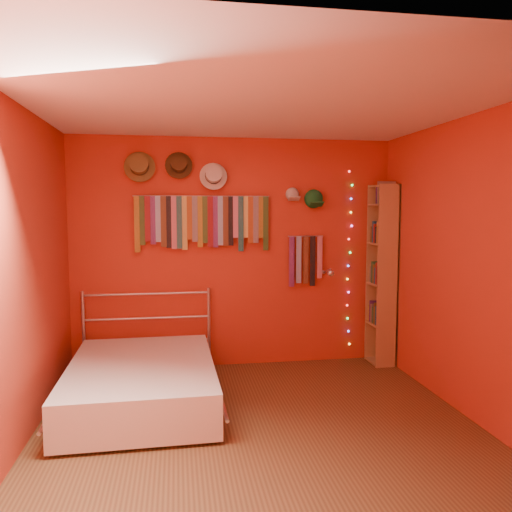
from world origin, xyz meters
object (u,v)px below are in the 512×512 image
tie_rack (202,220)px  bookshelf (385,274)px  reading_lamp (330,273)px  bed (142,382)px

tie_rack → bookshelf: bearing=-4.4°
tie_rack → reading_lamp: (1.36, -0.18, -0.57)m
tie_rack → bed: tie_rack is taller
bed → tie_rack: bearing=57.5°
reading_lamp → bed: (-1.96, -0.79, -0.83)m
tie_rack → reading_lamp: 1.49m
tie_rack → reading_lamp: tie_rack is taller
reading_lamp → bed: size_ratio=0.17×
reading_lamp → bookshelf: bearing=2.3°
tie_rack → bookshelf: bookshelf is taller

